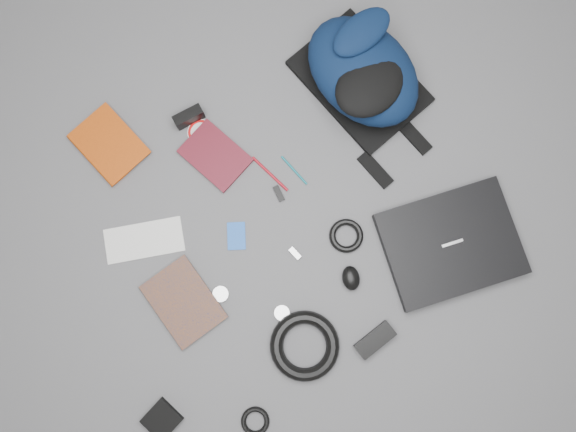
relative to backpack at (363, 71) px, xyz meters
name	(u,v)px	position (x,y,z in m)	size (l,w,h in m)	color
ground	(288,217)	(-0.39, -0.30, -0.09)	(4.00, 4.00, 0.00)	#4F4F51
backpack	(363,71)	(0.00, 0.00, 0.00)	(0.31, 0.45, 0.19)	black
laptop	(451,244)	(0.03, -0.59, -0.07)	(0.40, 0.31, 0.04)	black
textbook_red	(89,162)	(-0.89, 0.12, -0.08)	(0.17, 0.22, 0.02)	#953408
comic_book	(160,319)	(-0.88, -0.43, -0.08)	(0.17, 0.24, 0.02)	#9F4F0B
envelope	(144,240)	(-0.83, -0.18, -0.09)	(0.24, 0.11, 0.00)	silver
dvd_case	(215,156)	(-0.52, -0.03, -0.08)	(0.14, 0.20, 0.02)	#430D15
compact_camera	(189,117)	(-0.55, 0.11, -0.07)	(0.10, 0.03, 0.05)	black
sticker_disc	(201,132)	(-0.54, 0.06, -0.09)	(0.09, 0.09, 0.00)	silver
pen_teal	(294,170)	(-0.31, -0.18, -0.09)	(0.01, 0.01, 0.12)	#0C606C
pen_red	(270,174)	(-0.39, -0.16, -0.09)	(0.01, 0.01, 0.16)	maroon
id_badge	(236,236)	(-0.57, -0.29, -0.09)	(0.06, 0.09, 0.00)	#174FB2
usb_black	(279,193)	(-0.39, -0.23, -0.09)	(0.02, 0.05, 0.01)	black
usb_silver	(295,253)	(-0.42, -0.42, -0.09)	(0.02, 0.04, 0.01)	#A9A9AB
mouse	(351,278)	(-0.30, -0.56, -0.07)	(0.05, 0.08, 0.04)	black
headphone_left	(221,294)	(-0.68, -0.44, -0.09)	(0.05, 0.05, 0.01)	#ACACAE
headphone_right	(282,313)	(-0.54, -0.57, -0.09)	(0.05, 0.05, 0.01)	#B2B3B5
cable_coil	(346,236)	(-0.26, -0.44, -0.08)	(0.11, 0.11, 0.02)	black
power_brick	(375,340)	(-0.31, -0.76, -0.08)	(0.13, 0.05, 0.03)	black
power_cord_coil	(305,346)	(-0.51, -0.68, -0.07)	(0.21, 0.21, 0.04)	black
pouch	(162,420)	(-0.99, -0.70, -0.08)	(0.09, 0.09, 0.02)	black
earbud_coil	(255,421)	(-0.74, -0.82, -0.08)	(0.09, 0.09, 0.02)	black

